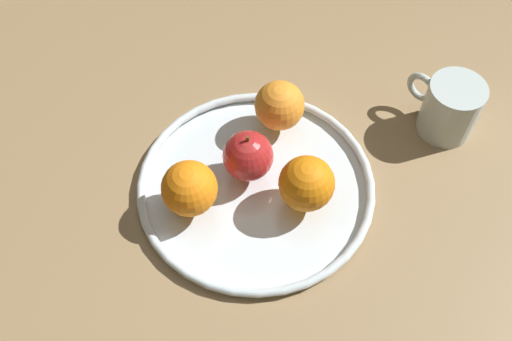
{
  "coord_description": "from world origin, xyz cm",
  "views": [
    {
      "loc": [
        -30.83,
        31.77,
        71.82
      ],
      "look_at": [
        0.0,
        0.0,
        4.8
      ],
      "focal_mm": 41.53,
      "sensor_mm": 36.0,
      "label": 1
    }
  ],
  "objects_px": {
    "apple": "(248,156)",
    "ambient_mug": "(450,108)",
    "fruit_bowl": "(256,186)",
    "orange_center": "(307,184)",
    "orange_back_right": "(189,188)",
    "orange_front_right": "(280,105)"
  },
  "relations": [
    {
      "from": "fruit_bowl",
      "to": "orange_center",
      "type": "xyz_separation_m",
      "value": [
        -0.07,
        -0.03,
        0.05
      ]
    },
    {
      "from": "fruit_bowl",
      "to": "orange_back_right",
      "type": "distance_m",
      "value": 0.1
    },
    {
      "from": "orange_center",
      "to": "ambient_mug",
      "type": "distance_m",
      "value": 0.26
    },
    {
      "from": "orange_back_right",
      "to": "ambient_mug",
      "type": "bearing_deg",
      "value": -114.49
    },
    {
      "from": "orange_front_right",
      "to": "orange_back_right",
      "type": "bearing_deg",
      "value": 93.52
    },
    {
      "from": "orange_center",
      "to": "orange_front_right",
      "type": "distance_m",
      "value": 0.14
    },
    {
      "from": "orange_back_right",
      "to": "orange_front_right",
      "type": "bearing_deg",
      "value": -86.48
    },
    {
      "from": "apple",
      "to": "ambient_mug",
      "type": "distance_m",
      "value": 0.31
    },
    {
      "from": "fruit_bowl",
      "to": "ambient_mug",
      "type": "relative_size",
      "value": 2.81
    },
    {
      "from": "orange_center",
      "to": "orange_front_right",
      "type": "relative_size",
      "value": 1.03
    },
    {
      "from": "apple",
      "to": "orange_front_right",
      "type": "xyz_separation_m",
      "value": [
        0.03,
        -0.09,
        0.0
      ]
    },
    {
      "from": "orange_front_right",
      "to": "orange_back_right",
      "type": "xyz_separation_m",
      "value": [
        -0.01,
        0.19,
        0.0
      ]
    },
    {
      "from": "ambient_mug",
      "to": "apple",
      "type": "bearing_deg",
      "value": 61.38
    },
    {
      "from": "fruit_bowl",
      "to": "orange_back_right",
      "type": "bearing_deg",
      "value": 64.97
    },
    {
      "from": "orange_front_right",
      "to": "orange_center",
      "type": "bearing_deg",
      "value": 147.86
    },
    {
      "from": "fruit_bowl",
      "to": "orange_front_right",
      "type": "xyz_separation_m",
      "value": [
        0.05,
        -0.1,
        0.05
      ]
    },
    {
      "from": "apple",
      "to": "orange_center",
      "type": "bearing_deg",
      "value": -166.7
    },
    {
      "from": "fruit_bowl",
      "to": "orange_center",
      "type": "bearing_deg",
      "value": -157.02
    },
    {
      "from": "apple",
      "to": "orange_center",
      "type": "height_order",
      "value": "apple"
    },
    {
      "from": "apple",
      "to": "orange_back_right",
      "type": "bearing_deg",
      "value": 79.24
    },
    {
      "from": "fruit_bowl",
      "to": "orange_center",
      "type": "height_order",
      "value": "orange_center"
    },
    {
      "from": "apple",
      "to": "orange_back_right",
      "type": "distance_m",
      "value": 0.09
    }
  ]
}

